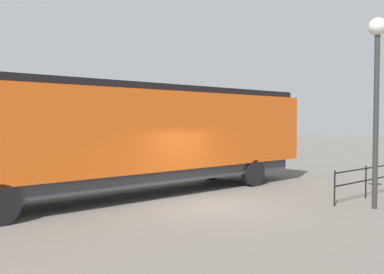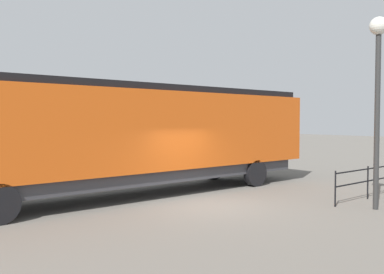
{
  "view_description": "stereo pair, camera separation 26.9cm",
  "coord_description": "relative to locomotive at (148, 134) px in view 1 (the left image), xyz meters",
  "views": [
    {
      "loc": [
        9.59,
        -8.97,
        2.75
      ],
      "look_at": [
        -0.65,
        -0.24,
        2.2
      ],
      "focal_mm": 38.42,
      "sensor_mm": 36.0,
      "label": 1
    },
    {
      "loc": [
        9.76,
        -8.76,
        2.75
      ],
      "look_at": [
        -0.65,
        -0.24,
        2.2
      ],
      "focal_mm": 38.42,
      "sensor_mm": 36.0,
      "label": 2
    }
  ],
  "objects": [
    {
      "name": "ground_plane",
      "position": [
        3.0,
        0.39,
        -2.25
      ],
      "size": [
        120.0,
        120.0,
        0.0
      ],
      "primitive_type": "plane",
      "color": "#666059"
    },
    {
      "name": "lamp_post",
      "position": [
        6.64,
        3.96,
        2.03
      ],
      "size": [
        0.55,
        0.55,
        5.88
      ],
      "color": "#2D2D2D",
      "rests_on": "ground_plane"
    },
    {
      "name": "locomotive",
      "position": [
        0.0,
        0.0,
        0.0
      ],
      "size": [
        2.88,
        15.57,
        4.01
      ],
      "color": "#D15114",
      "rests_on": "ground_plane"
    }
  ]
}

